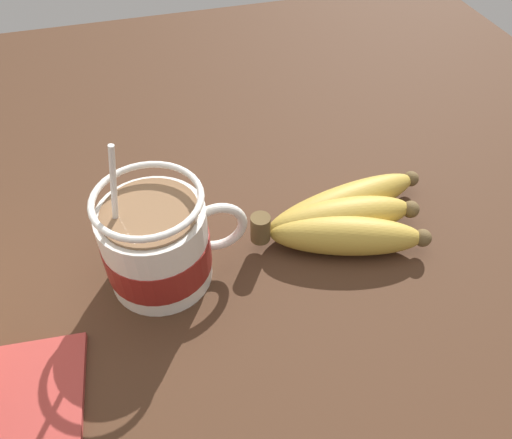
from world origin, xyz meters
TOP-DOWN VIEW (x-y plane):
  - table at (0.00, 0.00)cm, footprint 117.69×117.69cm
  - coffee_mug at (-5.64, -0.71)cm, footprint 13.74×9.94cm
  - banana_bunch at (13.41, -0.19)cm, footprint 20.63×12.29cm

SIDE VIEW (x-z plane):
  - table at x=0.00cm, z-range 0.00..3.23cm
  - banana_bunch at x=13.41cm, z-range 3.00..7.50cm
  - coffee_mug at x=-5.64cm, z-range -0.41..15.88cm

